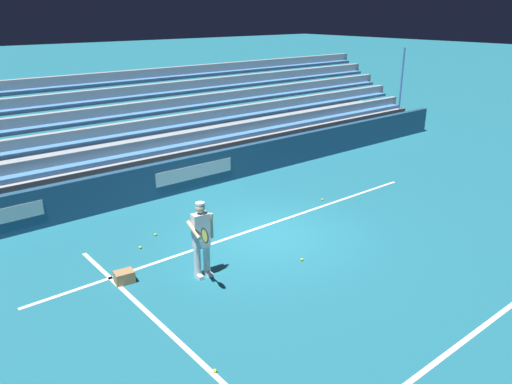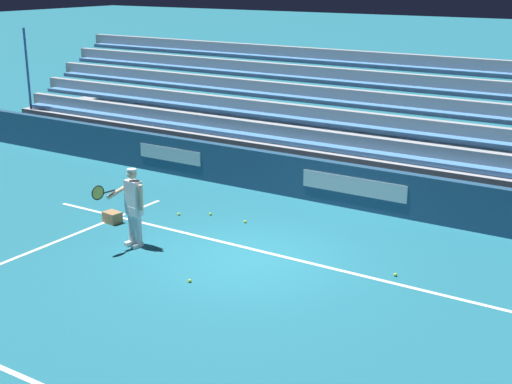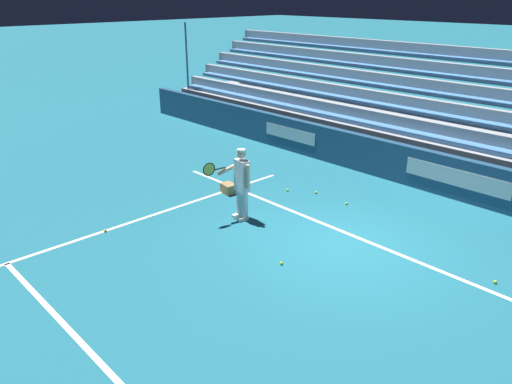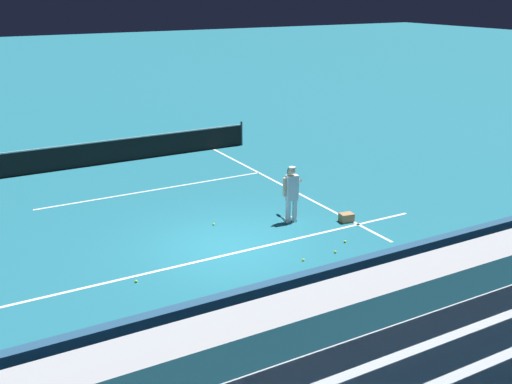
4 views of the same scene
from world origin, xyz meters
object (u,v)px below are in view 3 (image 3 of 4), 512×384
object	(u,v)px
tennis_player	(241,183)
ball_box_cardboard	(229,188)
tennis_ball_toward_net	(316,192)
tennis_ball_near_player	(105,230)
tennis_ball_by_box	(346,203)
tennis_ball_on_baseline	(495,282)
tennis_ball_far_right	(287,190)
tennis_ball_stray_back	(281,263)

from	to	relation	value
tennis_player	ball_box_cardboard	world-z (taller)	tennis_player
tennis_ball_toward_net	tennis_ball_near_player	distance (m)	5.48
tennis_ball_by_box	tennis_ball_on_baseline	bearing A→B (deg)	166.83
ball_box_cardboard	tennis_player	bearing A→B (deg)	149.96
ball_box_cardboard	tennis_ball_by_box	xyz separation A→B (m)	(-2.65, -1.66, -0.10)
tennis_player	tennis_ball_by_box	bearing A→B (deg)	-115.93
ball_box_cardboard	tennis_ball_by_box	world-z (taller)	ball_box_cardboard
tennis_ball_toward_net	tennis_ball_on_baseline	distance (m)	5.25
tennis_ball_toward_net	tennis_ball_on_baseline	world-z (taller)	same
tennis_ball_far_right	tennis_ball_by_box	bearing A→B (deg)	-165.87
ball_box_cardboard	tennis_ball_stray_back	world-z (taller)	ball_box_cardboard
tennis_ball_stray_back	tennis_ball_far_right	distance (m)	3.93
tennis_ball_on_baseline	tennis_ball_near_player	distance (m)	8.10
tennis_ball_near_player	ball_box_cardboard	bearing A→B (deg)	-91.99
tennis_player	tennis_ball_far_right	bearing A→B (deg)	-77.87
tennis_ball_on_baseline	tennis_ball_near_player	xyz separation A→B (m)	(6.91, 4.22, 0.00)
tennis_ball_stray_back	tennis_ball_far_right	world-z (taller)	same
tennis_ball_far_right	tennis_ball_by_box	distance (m)	1.71
tennis_ball_near_player	tennis_ball_on_baseline	bearing A→B (deg)	-148.59
ball_box_cardboard	tennis_ball_stray_back	size ratio (longest dim) A/B	6.06
ball_box_cardboard	tennis_ball_by_box	distance (m)	3.13
tennis_ball_stray_back	tennis_ball_by_box	xyz separation A→B (m)	(0.96, -3.35, 0.00)
tennis_ball_stray_back	tennis_ball_by_box	bearing A→B (deg)	-74.09
tennis_ball_far_right	tennis_ball_toward_net	bearing A→B (deg)	-146.70
tennis_ball_toward_net	tennis_ball_stray_back	xyz separation A→B (m)	(-1.97, 3.36, 0.00)
tennis_ball_near_player	tennis_ball_stray_back	bearing A→B (deg)	-153.78
tennis_player	tennis_ball_toward_net	xyz separation A→B (m)	(-0.20, -2.49, -0.86)
ball_box_cardboard	tennis_ball_toward_net	bearing A→B (deg)	-134.52
tennis_ball_stray_back	tennis_ball_near_player	bearing A→B (deg)	26.22
tennis_ball_toward_net	tennis_ball_near_player	bearing A→B (deg)	71.31
tennis_ball_near_player	tennis_ball_far_right	bearing A→B (deg)	-103.15
tennis_ball_far_right	ball_box_cardboard	bearing A→B (deg)	51.33
tennis_player	tennis_ball_stray_back	bearing A→B (deg)	158.23
ball_box_cardboard	tennis_ball_stray_back	distance (m)	3.98
ball_box_cardboard	tennis_ball_far_right	world-z (taller)	ball_box_cardboard
tennis_ball_on_baseline	tennis_ball_near_player	size ratio (longest dim) A/B	1.00
tennis_ball_far_right	tennis_ball_by_box	size ratio (longest dim) A/B	1.00
tennis_ball_stray_back	tennis_ball_near_player	size ratio (longest dim) A/B	1.00
tennis_ball_stray_back	tennis_ball_near_player	world-z (taller)	same
tennis_ball_toward_net	tennis_ball_stray_back	world-z (taller)	same
tennis_ball_toward_net	tennis_ball_far_right	world-z (taller)	same
tennis_ball_far_right	tennis_ball_near_player	xyz separation A→B (m)	(1.12, 4.77, 0.00)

